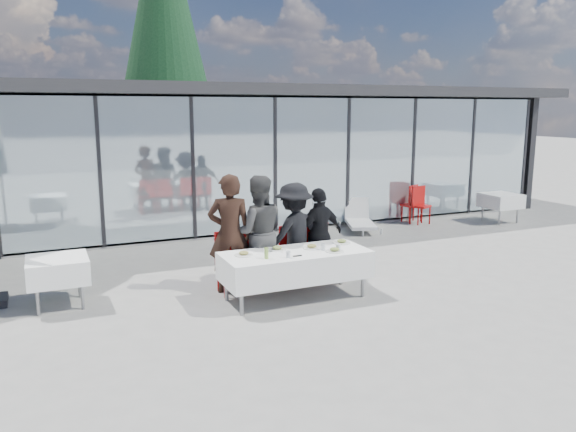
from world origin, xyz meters
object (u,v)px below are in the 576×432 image
object	(u,v)px
lounger	(359,219)
folded_eyeglasses	(297,256)
diner_c	(294,234)
plate_b	(277,249)
diner_b	(258,232)
spare_chair_b	(415,202)
diner_d	(319,234)
plate_a	(244,254)
conifer_tree	(164,21)
spare_table_right	(501,201)
diner_chair_b	(258,256)
juice_bottle	(266,253)
diner_chair_d	(319,249)
plate_d	(342,242)
plate_extra	(335,250)
plate_c	(312,247)
spare_chair_a	(417,202)
dining_table	(295,265)
diner_a	(230,234)
diner_chair_c	(294,252)
spare_table_left	(58,270)
diner_chair_a	(230,259)

from	to	relation	value
lounger	folded_eyeglasses	bearing A→B (deg)	-130.54
diner_c	plate_b	xyz separation A→B (m)	(-0.53, -0.54, -0.08)
diner_b	spare_chair_b	bearing A→B (deg)	-135.09
diner_d	plate_a	world-z (taller)	diner_d
lounger	conifer_tree	bearing A→B (deg)	105.10
spare_table_right	diner_d	bearing A→B (deg)	-158.78
diner_chair_b	juice_bottle	distance (m)	1.01
diner_chair_d	plate_d	xyz separation A→B (m)	(0.12, -0.56, 0.24)
diner_b	plate_b	xyz separation A→B (m)	(0.11, -0.54, -0.16)
plate_extra	diner_chair_b	bearing A→B (deg)	131.19
diner_chair_b	plate_c	xyz separation A→B (m)	(0.65, -0.66, 0.24)
diner_chair_b	juice_bottle	size ratio (longest dim) A/B	6.04
diner_d	spare_chair_a	xyz separation A→B (m)	(4.51, 3.32, -0.26)
plate_extra	spare_chair_b	xyz separation A→B (m)	(4.71, 4.33, -0.24)
spare_chair_a	plate_a	bearing A→B (deg)	-147.05
plate_d	plate_extra	xyz separation A→B (m)	(-0.37, -0.44, 0.00)
dining_table	folded_eyeglasses	distance (m)	0.35
diner_a	plate_b	world-z (taller)	diner_a
plate_b	plate_d	bearing A→B (deg)	-0.75
diner_a	plate_c	distance (m)	1.31
spare_table_right	spare_chair_b	bearing A→B (deg)	159.66
diner_c	plate_b	world-z (taller)	diner_c
juice_bottle	spare_table_right	world-z (taller)	juice_bottle
diner_chair_c	spare_chair_a	bearing A→B (deg)	33.60
spare_table_left	spare_table_right	xyz separation A→B (m)	(10.72, 2.16, 0.00)
dining_table	diner_c	world-z (taller)	diner_c
diner_d	spare_table_right	size ratio (longest dim) A/B	1.85
diner_a	diner_b	distance (m)	0.48
diner_a	spare_chair_a	world-z (taller)	diner_a
diner_chair_a	diner_chair_d	xyz separation A→B (m)	(1.60, 0.00, 0.00)
spare_table_left	lounger	bearing A→B (deg)	22.49
dining_table	diner_chair_c	distance (m)	0.81
dining_table	plate_d	world-z (taller)	plate_d
spare_chair_a	plate_d	bearing A→B (deg)	-138.56
spare_chair_a	lounger	size ratio (longest dim) A/B	0.67
diner_a	spare_table_right	world-z (taller)	diner_a
juice_bottle	folded_eyeglasses	bearing A→B (deg)	-7.86
diner_chair_d	spare_chair_a	xyz separation A→B (m)	(4.51, 3.31, 0.00)
diner_chair_c	diner_chair_d	xyz separation A→B (m)	(0.48, 0.00, 0.00)
diner_a	spare_table_left	size ratio (longest dim) A/B	2.22
diner_c	diner_a	bearing A→B (deg)	-16.76
dining_table	conifer_tree	bearing A→B (deg)	85.76
diner_chair_b	diner_chair_d	world-z (taller)	same
diner_a	spare_chair_a	distance (m)	6.96
plate_c	plate_extra	bearing A→B (deg)	-56.25
dining_table	diner_chair_c	xyz separation A→B (m)	(0.32, 0.75, -0.00)
plate_c	folded_eyeglasses	world-z (taller)	plate_c
diner_b	spare_chair_b	size ratio (longest dim) A/B	1.91
diner_chair_c	plate_b	xyz separation A→B (m)	(-0.53, -0.55, 0.24)
diner_chair_a	diner_chair_c	size ratio (longest dim) A/B	1.00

